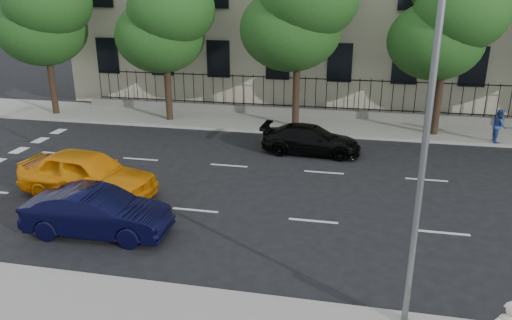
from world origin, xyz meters
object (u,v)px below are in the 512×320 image
at_px(navy_sedan, 97,213).
at_px(yellow_taxi, 87,174).
at_px(street_light, 427,95).
at_px(black_sedan, 311,140).

bearing_deg(navy_sedan, yellow_taxi, 32.74).
distance_m(street_light, navy_sedan, 10.09).
height_order(yellow_taxi, black_sedan, yellow_taxi).
bearing_deg(black_sedan, street_light, -160.87).
distance_m(navy_sedan, black_sedan, 10.62).
distance_m(street_light, black_sedan, 12.42).
relative_size(street_light, yellow_taxi, 1.60).
bearing_deg(black_sedan, yellow_taxi, 134.08).
relative_size(yellow_taxi, black_sedan, 1.13).
xyz_separation_m(yellow_taxi, black_sedan, (7.32, 6.47, -0.21)).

